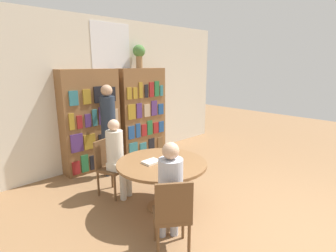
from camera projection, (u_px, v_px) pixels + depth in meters
ground_plane at (282, 234)px, 3.30m from camera, size 16.00×16.00×0.00m
wall_back at (112, 92)px, 5.58m from camera, size 6.40×0.07×3.00m
bookshelf_left at (91, 121)px, 5.13m from camera, size 1.16×0.34×2.00m
bookshelf_right at (142, 113)px, 6.00m from camera, size 1.16×0.34×2.00m
flower_vase at (139, 53)px, 5.67m from camera, size 0.27×0.27×0.50m
reading_table at (162, 169)px, 3.77m from camera, size 1.29×1.29×0.72m
chair_near_camera at (172, 213)px, 2.84m from camera, size 0.56×0.56×0.91m
chair_left_side at (109, 164)px, 4.24m from camera, size 0.50×0.50×0.91m
seated_reader_left at (117, 153)px, 4.11m from camera, size 0.35×0.40×1.26m
seated_reader_right at (170, 187)px, 2.96m from camera, size 0.41×0.42×1.27m
librarian_standing at (108, 122)px, 4.83m from camera, size 0.27×0.54×1.73m
open_book_on_table at (151, 162)px, 3.71m from camera, size 0.24×0.18×0.03m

